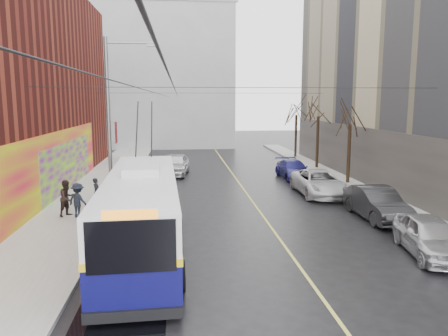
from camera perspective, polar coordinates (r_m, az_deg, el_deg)
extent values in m
plane|color=black|center=(14.54, 5.47, -14.97)|extent=(140.00, 140.00, 0.00)
cube|color=gray|center=(26.24, -17.42, -4.28)|extent=(4.00, 60.00, 0.15)
cube|color=gray|center=(28.22, 18.80, -3.44)|extent=(2.00, 60.00, 0.15)
cube|color=#BFB74C|center=(27.97, 2.90, -3.22)|extent=(0.12, 50.00, 0.01)
cube|color=#E5053E|center=(24.46, -23.06, -0.93)|extent=(0.08, 28.00, 4.00)
cube|color=#80059A|center=(30.22, -19.62, 0.25)|extent=(0.06, 12.00, 3.20)
cube|color=#4C4742|center=(30.09, 19.09, 1.01)|extent=(0.06, 36.00, 4.00)
cube|color=gray|center=(58.21, -9.28, 11.87)|extent=(20.00, 12.00, 18.00)
cylinder|color=slate|center=(23.35, -14.80, 5.24)|extent=(0.20, 0.20, 9.00)
cube|color=maroon|center=(23.32, -13.92, 4.53)|extent=(0.04, 0.60, 1.10)
cylinder|color=slate|center=(23.33, -12.20, 15.67)|extent=(2.40, 0.10, 0.10)
cube|color=slate|center=(23.23, -9.40, 15.53)|extent=(0.50, 0.22, 0.12)
cylinder|color=black|center=(28.05, -8.23, 9.48)|extent=(0.02, 60.00, 0.02)
cylinder|color=black|center=(28.03, -6.16, 9.52)|extent=(0.02, 60.00, 0.02)
cylinder|color=black|center=(19.22, 2.22, 10.47)|extent=(18.00, 0.02, 0.02)
cylinder|color=black|center=(35.13, -1.47, 9.76)|extent=(18.00, 0.02, 0.02)
cylinder|color=black|center=(31.51, 15.98, 1.68)|extent=(0.24, 0.24, 4.20)
cylinder|color=black|center=(38.04, 12.10, 3.23)|extent=(0.24, 0.24, 4.48)
cylinder|color=black|center=(44.73, 9.36, 4.05)|extent=(0.24, 0.24, 4.37)
cube|color=black|center=(12.82, -13.43, -18.61)|extent=(2.50, 3.42, 0.01)
ellipsoid|color=slate|center=(21.85, -4.48, 13.72)|extent=(0.44, 0.20, 0.12)
ellipsoid|color=slate|center=(23.60, -4.77, 15.50)|extent=(0.44, 0.20, 0.12)
ellipsoid|color=slate|center=(24.48, -6.26, 9.86)|extent=(0.44, 0.20, 0.12)
cube|color=#090842|center=(17.53, -10.59, -7.59)|extent=(3.05, 12.02, 1.49)
cube|color=silver|center=(17.19, -10.72, -3.13)|extent=(3.05, 12.02, 1.29)
cube|color=yellow|center=(17.33, -10.66, -5.22)|extent=(3.09, 12.06, 0.22)
cube|color=black|center=(11.47, -12.04, -10.05)|extent=(2.29, 0.13, 1.39)
cube|color=black|center=(23.09, -10.06, -0.43)|extent=(2.29, 0.13, 1.19)
cube|color=black|center=(17.33, -15.06, -3.53)|extent=(0.47, 10.92, 0.99)
cube|color=black|center=(17.20, -6.34, -3.37)|extent=(0.47, 10.92, 0.99)
cube|color=silver|center=(18.02, -10.66, -0.01)|extent=(1.51, 3.03, 0.30)
cube|color=black|center=(12.15, -11.76, -18.35)|extent=(2.59, 0.22, 0.30)
cylinder|color=black|center=(14.07, -16.66, -13.96)|extent=(0.34, 1.00, 0.99)
cylinder|color=black|center=(13.91, -5.77, -13.88)|extent=(0.34, 1.00, 0.99)
cylinder|color=black|center=(21.57, -13.56, -5.79)|extent=(0.34, 1.00, 0.99)
cylinder|color=black|center=(21.46, -6.65, -5.67)|extent=(0.34, 1.00, 0.99)
cylinder|color=black|center=(21.35, -11.30, 5.23)|extent=(0.20, 3.45, 2.44)
cylinder|color=black|center=(21.32, -9.43, 5.28)|extent=(0.20, 3.45, 2.44)
imported|color=#ACACB1|center=(18.50, 25.31, -8.05)|extent=(2.50, 4.66, 1.51)
imported|color=black|center=(22.97, 19.31, -4.38)|extent=(1.73, 4.85, 1.59)
imported|color=#BDBDBF|center=(27.76, 12.35, -1.90)|extent=(2.57, 5.55, 1.54)
imported|color=navy|center=(33.20, 9.05, -0.20)|extent=(2.09, 4.80, 1.37)
imported|color=silver|center=(34.71, -6.39, 0.49)|extent=(2.57, 5.09, 1.66)
imported|color=black|center=(24.80, -16.31, -3.00)|extent=(0.47, 0.62, 1.52)
imported|color=black|center=(23.02, -19.81, -3.72)|extent=(1.07, 1.11, 1.81)
imported|color=black|center=(22.56, -18.53, -4.03)|extent=(1.28, 1.11, 1.71)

